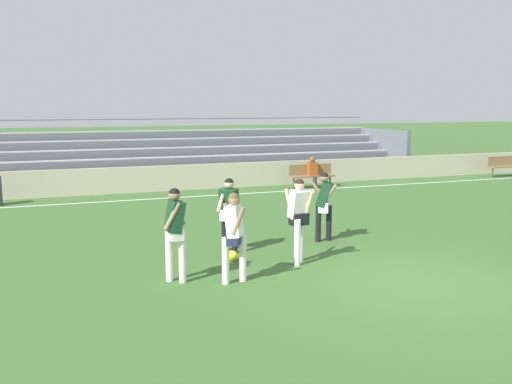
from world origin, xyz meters
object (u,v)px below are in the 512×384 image
(spectator_seated, at_px, (313,170))
(player_white_dropping_back, at_px, (234,230))
(player_dark_wide_right, at_px, (324,201))
(bleacher_stand, at_px, (176,155))
(bench_far_left, at_px, (505,164))
(player_dark_trailing_run, at_px, (229,209))
(player_white_challenging, at_px, (299,213))
(bench_near_wall_gap, at_px, (311,174))
(soccer_ball, at_px, (233,256))
(player_dark_wide_left, at_px, (175,226))

(spectator_seated, bearing_deg, player_white_dropping_back, -123.43)
(spectator_seated, distance_m, player_dark_wide_right, 8.85)
(player_dark_wide_right, bearing_deg, bleacher_stand, 92.48)
(bench_far_left, relative_size, player_dark_trailing_run, 1.12)
(player_white_challenging, distance_m, player_white_dropping_back, 1.79)
(player_dark_trailing_run, relative_size, player_dark_wide_right, 1.00)
(player_white_challenging, bearing_deg, bench_near_wall_gap, 61.89)
(bleacher_stand, relative_size, player_white_dropping_back, 12.65)
(player_white_challenging, height_order, soccer_ball, player_white_challenging)
(player_dark_wide_left, relative_size, soccer_ball, 7.77)
(bleacher_stand, distance_m, bench_far_left, 14.56)
(bleacher_stand, distance_m, player_white_dropping_back, 14.78)
(bleacher_stand, height_order, soccer_ball, bleacher_stand)
(player_dark_trailing_run, distance_m, player_white_dropping_back, 2.21)
(bleacher_stand, height_order, spectator_seated, bleacher_stand)
(player_white_challenging, height_order, player_dark_wide_left, player_white_challenging)
(bleacher_stand, bearing_deg, player_dark_trailing_run, -98.47)
(bleacher_stand, xyz_separation_m, bench_far_left, (13.95, -4.16, -0.53))
(bench_near_wall_gap, height_order, player_dark_wide_left, player_dark_wide_left)
(spectator_seated, xyz_separation_m, soccer_ball, (-6.35, -8.91, -0.59))
(player_white_dropping_back, bearing_deg, spectator_seated, 56.57)
(player_dark_trailing_run, relative_size, soccer_ball, 7.34)
(player_dark_trailing_run, relative_size, player_dark_wide_left, 0.94)
(spectator_seated, xyz_separation_m, player_dark_trailing_run, (-6.16, -8.17, 0.25))
(player_dark_wide_right, bearing_deg, player_dark_wide_left, -154.92)
(player_white_challenging, bearing_deg, spectator_seated, 61.60)
(spectator_seated, relative_size, player_white_dropping_back, 0.74)
(spectator_seated, height_order, player_dark_wide_left, player_dark_wide_left)
(player_dark_wide_left, xyz_separation_m, soccer_ball, (1.41, 0.95, -0.91))
(player_white_challenging, distance_m, soccer_ball, 1.63)
(bench_far_left, xyz_separation_m, bench_near_wall_gap, (-9.64, 0.00, 0.00))
(spectator_seated, bearing_deg, player_dark_trailing_run, -127.02)
(bench_near_wall_gap, distance_m, player_white_dropping_back, 12.43)
(bench_far_left, bearing_deg, player_white_challenging, -146.86)
(bench_near_wall_gap, bearing_deg, spectator_seated, -90.00)
(player_white_dropping_back, bearing_deg, bench_far_left, 32.34)
(bench_near_wall_gap, height_order, player_white_dropping_back, player_white_dropping_back)
(bleacher_stand, bearing_deg, player_white_challenging, -93.53)
(bench_near_wall_gap, distance_m, player_white_challenging, 10.96)
(player_dark_wide_right, xyz_separation_m, soccer_ball, (-2.57, -0.91, -0.85))
(bench_far_left, height_order, soccer_ball, bench_far_left)
(bench_near_wall_gap, relative_size, player_dark_trailing_run, 1.12)
(player_dark_wide_right, bearing_deg, bench_near_wall_gap, 65.04)
(bench_far_left, distance_m, player_dark_wide_right, 15.68)
(player_dark_wide_left, bearing_deg, spectator_seated, 51.81)
(player_dark_trailing_run, bearing_deg, player_dark_wide_left, -133.34)
(bleacher_stand, bearing_deg, player_dark_wide_left, -103.70)
(bench_near_wall_gap, bearing_deg, player_dark_trailing_run, -126.63)
(spectator_seated, distance_m, player_dark_trailing_run, 10.24)
(bleacher_stand, bearing_deg, bench_near_wall_gap, -44.02)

